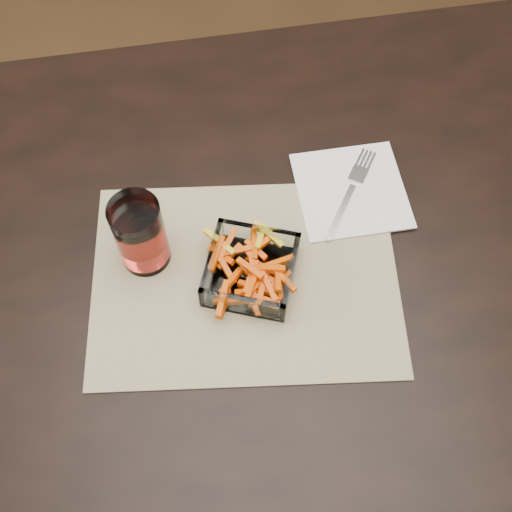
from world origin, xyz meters
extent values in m
plane|color=#331E0F|center=(0.00, 0.00, 0.00)|extent=(4.50, 4.50, 0.00)
cube|color=black|center=(0.00, 0.00, 0.73)|extent=(1.60, 0.90, 0.03)
cube|color=tan|center=(-0.12, -0.06, 0.75)|extent=(0.49, 0.39, 0.00)
cube|color=white|center=(-0.11, -0.06, 0.76)|extent=(0.16, 0.16, 0.01)
cube|color=white|center=(-0.09, 0.00, 0.78)|extent=(0.12, 0.05, 0.05)
cube|color=white|center=(-0.13, -0.11, 0.78)|extent=(0.12, 0.05, 0.05)
cube|color=white|center=(-0.16, -0.03, 0.78)|extent=(0.05, 0.12, 0.05)
cube|color=white|center=(-0.06, -0.08, 0.78)|extent=(0.05, 0.12, 0.05)
cylinder|color=white|center=(-0.26, 0.01, 0.82)|extent=(0.07, 0.07, 0.13)
cylinder|color=maroon|center=(-0.26, 0.01, 0.80)|extent=(0.06, 0.06, 0.08)
cube|color=white|center=(0.07, 0.07, 0.76)|extent=(0.17, 0.17, 0.00)
cube|color=silver|center=(0.05, 0.03, 0.76)|extent=(0.07, 0.10, 0.00)
cube|color=silver|center=(0.09, 0.09, 0.76)|extent=(0.04, 0.04, 0.00)
cube|color=silver|center=(0.10, 0.13, 0.76)|extent=(0.02, 0.03, 0.00)
cube|color=silver|center=(0.11, 0.12, 0.76)|extent=(0.02, 0.03, 0.00)
cube|color=silver|center=(0.11, 0.12, 0.76)|extent=(0.02, 0.03, 0.00)
cube|color=silver|center=(0.12, 0.12, 0.76)|extent=(0.02, 0.03, 0.00)
camera|label=1|loc=(-0.17, -0.47, 1.60)|focal=45.00mm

